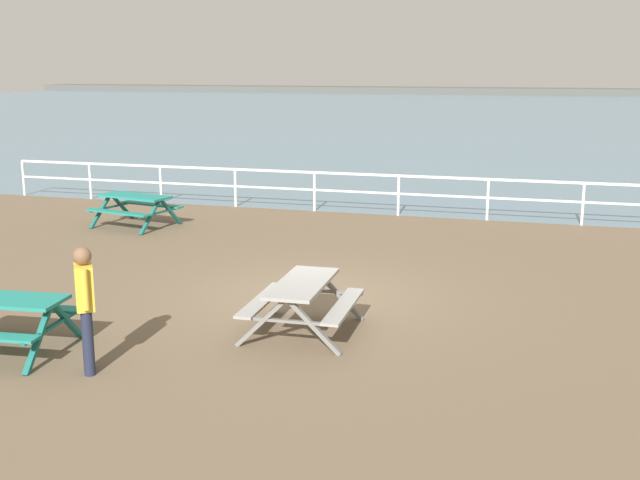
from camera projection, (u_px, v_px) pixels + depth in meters
name	position (u px, v px, depth m)	size (l,w,h in m)	color
ground_plane	(312.00, 302.00, 13.50)	(30.00, 24.00, 0.20)	brown
sea_band	(505.00, 114.00, 62.86)	(142.00, 90.00, 0.01)	slate
distant_shoreline	(525.00, 95.00, 103.12)	(142.00, 6.00, 1.80)	#4C4C47
seaward_railing	(399.00, 187.00, 20.57)	(23.07, 0.07, 1.08)	white
picnic_table_near_left	(302.00, 294.00, 11.56)	(1.60, 1.85, 0.80)	gray
picnic_table_mid_centre	(135.00, 203.00, 19.18)	(2.07, 1.85, 0.80)	#1E7A70
picnic_table_far_left	(0.00, 311.00, 10.77)	(1.94, 1.70, 0.80)	#1E7A70
visitor	(85.00, 302.00, 9.95)	(0.38, 0.45, 1.66)	#1E2338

